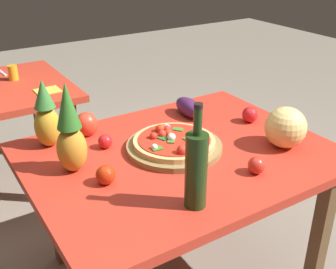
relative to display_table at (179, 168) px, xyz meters
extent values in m
cube|color=brown|center=(0.44, -0.44, -0.30)|extent=(0.06, 0.06, 0.68)
cube|color=brown|center=(-0.44, 0.44, -0.30)|extent=(0.06, 0.06, 0.68)
cube|color=brown|center=(0.44, 0.44, -0.30)|extent=(0.06, 0.06, 0.68)
cube|color=red|center=(0.00, 0.00, 0.06)|extent=(1.26, 0.98, 0.04)
cube|color=brown|center=(-0.17, 0.89, -0.30)|extent=(0.06, 0.06, 0.68)
cube|color=brown|center=(-0.17, 1.64, -0.30)|extent=(0.06, 0.06, 0.68)
cylinder|color=olive|center=(-0.01, 0.03, 0.09)|extent=(0.41, 0.41, 0.02)
cylinder|color=#E4A664|center=(-0.01, 0.03, 0.12)|extent=(0.35, 0.35, 0.02)
cylinder|color=red|center=(-0.01, 0.03, 0.13)|extent=(0.31, 0.31, 0.00)
sphere|color=red|center=(0.04, -0.06, 0.14)|extent=(0.04, 0.04, 0.04)
sphere|color=red|center=(-0.08, 0.09, 0.14)|extent=(0.03, 0.03, 0.03)
sphere|color=red|center=(-0.02, 0.13, 0.14)|extent=(0.04, 0.04, 0.04)
sphere|color=red|center=(0.01, 0.11, 0.14)|extent=(0.04, 0.04, 0.04)
sphere|color=red|center=(-0.04, 0.08, 0.14)|extent=(0.04, 0.04, 0.04)
sphere|color=red|center=(-0.05, -0.09, 0.14)|extent=(0.04, 0.04, 0.04)
sphere|color=red|center=(-0.01, 0.07, 0.14)|extent=(0.04, 0.04, 0.04)
cube|color=#337D2D|center=(-0.02, 0.10, 0.13)|extent=(0.05, 0.05, 0.00)
cube|color=#377923|center=(-0.12, -0.01, 0.13)|extent=(0.05, 0.03, 0.00)
cube|color=#3A752E|center=(-0.03, 0.02, 0.13)|extent=(0.05, 0.05, 0.00)
cube|color=#298239|center=(0.04, 0.00, 0.13)|extent=(0.05, 0.03, 0.00)
cube|color=#26712D|center=(-0.05, 0.06, 0.13)|extent=(0.04, 0.05, 0.00)
cube|color=#2B8236|center=(0.07, 0.00, 0.13)|extent=(0.04, 0.05, 0.00)
cube|color=#368328|center=(0.06, 0.10, 0.13)|extent=(0.05, 0.05, 0.00)
sphere|color=white|center=(-0.12, 0.00, 0.14)|extent=(0.03, 0.03, 0.03)
sphere|color=white|center=(-0.02, 0.03, 0.14)|extent=(0.04, 0.04, 0.04)
sphere|color=silver|center=(0.01, 0.12, 0.14)|extent=(0.04, 0.04, 0.04)
cylinder|color=#1E3613|center=(-0.17, -0.34, 0.21)|extent=(0.08, 0.08, 0.27)
cylinder|color=#1E3613|center=(-0.17, -0.34, 0.39)|extent=(0.03, 0.03, 0.09)
cylinder|color=black|center=(-0.17, -0.34, 0.45)|extent=(0.03, 0.03, 0.02)
ellipsoid|color=#BA9025|center=(-0.45, 0.35, 0.17)|extent=(0.11, 0.11, 0.18)
cone|color=#347532|center=(-0.45, 0.35, 0.32)|extent=(0.09, 0.09, 0.12)
ellipsoid|color=#C18426|center=(-0.43, 0.10, 0.17)|extent=(0.12, 0.12, 0.18)
cone|color=#2C6D25|center=(-0.43, 0.10, 0.35)|extent=(0.09, 0.09, 0.18)
sphere|color=#ECCD74|center=(0.41, -0.19, 0.17)|extent=(0.18, 0.18, 0.18)
ellipsoid|color=red|center=(-0.27, 0.37, 0.13)|extent=(0.10, 0.10, 0.11)
ellipsoid|color=#482052|center=(0.25, 0.30, 0.13)|extent=(0.10, 0.20, 0.09)
sphere|color=red|center=(-0.25, 0.20, 0.11)|extent=(0.06, 0.06, 0.06)
sphere|color=red|center=(-0.37, -0.06, 0.12)|extent=(0.07, 0.07, 0.07)
sphere|color=red|center=(0.16, -0.30, 0.11)|extent=(0.07, 0.07, 0.07)
sphere|color=red|center=(0.46, 0.08, 0.12)|extent=(0.08, 0.08, 0.08)
cylinder|color=orange|center=(-0.35, 1.35, 0.13)|extent=(0.06, 0.06, 0.09)
cube|color=silver|center=(-0.39, 1.55, 0.08)|extent=(0.03, 0.18, 0.01)
cube|color=yellow|center=(-0.24, 1.03, 0.08)|extent=(0.14, 0.12, 0.01)
camera|label=1|loc=(-0.87, -1.29, 0.93)|focal=44.69mm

